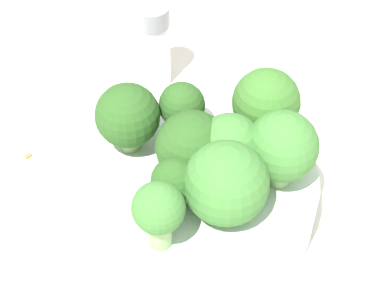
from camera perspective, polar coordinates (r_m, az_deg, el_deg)
name	(u,v)px	position (r m, az deg, el deg)	size (l,w,h in m)	color
ground_plane	(192,209)	(0.51, 0.00, -5.79)	(3.00, 3.00, 0.00)	silver
bowl	(192,192)	(0.49, 0.00, -4.27)	(0.19, 0.19, 0.04)	silver
broccoli_floret_0	(128,116)	(0.47, -5.74, 2.45)	(0.05, 0.05, 0.06)	#7A9E5B
broccoli_floret_1	(159,211)	(0.41, -2.98, -5.99)	(0.03, 0.03, 0.05)	#84AD66
broccoli_floret_2	(267,104)	(0.47, 6.66, 3.51)	(0.05, 0.05, 0.06)	#7A9E5B
broccoli_floret_3	(226,184)	(0.43, 3.03, -3.56)	(0.06, 0.06, 0.06)	#7A9E5B
broccoli_floret_4	(182,107)	(0.48, -0.91, 3.27)	(0.04, 0.04, 0.05)	#7A9E5B
broccoli_floret_5	(282,148)	(0.45, 8.02, -0.33)	(0.05, 0.05, 0.06)	#8EB770
broccoli_floret_6	(230,147)	(0.45, 3.37, -0.23)	(0.05, 0.05, 0.06)	#84AD66
broccoli_floret_7	(187,144)	(0.45, -0.43, 0.00)	(0.05, 0.05, 0.06)	#8EB770
broccoli_floret_8	(175,182)	(0.44, -1.53, -3.42)	(0.03, 0.03, 0.04)	#8EB770
pepper_shaker	(154,45)	(0.58, -3.43, 8.77)	(0.03, 0.03, 0.08)	silver
almond_crumb_0	(28,155)	(0.56, -14.40, -0.95)	(0.01, 0.00, 0.01)	olive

